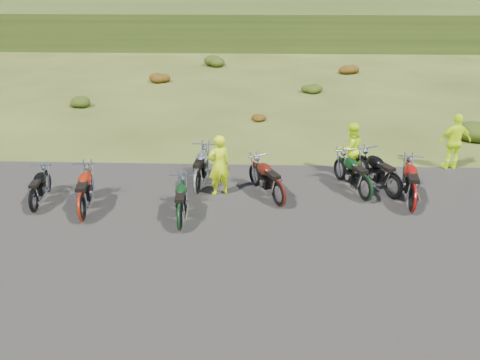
{
  "coord_description": "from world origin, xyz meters",
  "views": [
    {
      "loc": [
        -0.43,
        -10.74,
        6.08
      ],
      "look_at": [
        -0.84,
        0.45,
        1.05
      ],
      "focal_mm": 35.0,
      "sensor_mm": 36.0,
      "label": 1
    }
  ],
  "objects_px": {
    "motorcycle_0": "(36,213)",
    "motorcycle_3": "(197,195)",
    "motorcycle_7": "(363,201)",
    "person_middle": "(219,166)"
  },
  "relations": [
    {
      "from": "motorcycle_3",
      "to": "person_middle",
      "type": "distance_m",
      "value": 1.12
    },
    {
      "from": "motorcycle_7",
      "to": "person_middle",
      "type": "bearing_deg",
      "value": 66.69
    },
    {
      "from": "motorcycle_3",
      "to": "motorcycle_7",
      "type": "relative_size",
      "value": 1.02
    },
    {
      "from": "motorcycle_7",
      "to": "motorcycle_0",
      "type": "bearing_deg",
      "value": 76.95
    },
    {
      "from": "motorcycle_0",
      "to": "motorcycle_7",
      "type": "relative_size",
      "value": 0.85
    },
    {
      "from": "motorcycle_0",
      "to": "motorcycle_3",
      "type": "distance_m",
      "value": 4.48
    },
    {
      "from": "motorcycle_0",
      "to": "motorcycle_7",
      "type": "xyz_separation_m",
      "value": [
        9.14,
        1.03,
        0.0
      ]
    },
    {
      "from": "motorcycle_0",
      "to": "motorcycle_3",
      "type": "xyz_separation_m",
      "value": [
        4.3,
        1.25,
        0.0
      ]
    },
    {
      "from": "motorcycle_0",
      "to": "motorcycle_3",
      "type": "bearing_deg",
      "value": -80.96
    },
    {
      "from": "motorcycle_3",
      "to": "person_middle",
      "type": "xyz_separation_m",
      "value": [
        0.66,
        0.06,
        0.91
      ]
    }
  ]
}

